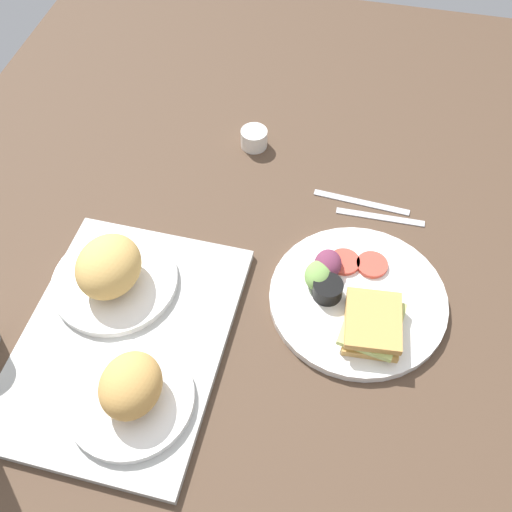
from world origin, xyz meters
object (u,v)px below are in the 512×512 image
Objects in this scene: bread_plate_far at (111,272)px; fork at (380,217)px; plate_with_salad at (356,299)px; espresso_cup at (254,138)px; serving_tray at (124,340)px; knife at (361,202)px; bread_plate_near at (131,391)px.

bread_plate_far is 51.64cm from fork.
espresso_cup is (34.95, 25.85, 0.38)cm from plate_with_salad.
knife is (39.61, -34.76, -0.55)cm from serving_tray.
bread_plate_far is 44.17cm from espresso_cup.
bread_plate_far reaches higher than espresso_cup.
plate_with_salad is (6.26, -41.36, -3.82)cm from bread_plate_far.
espresso_cup is at bearing 36.49° from plate_with_salad.
espresso_cup reaches higher than fork.
espresso_cup is 0.29× the size of knife.
plate_with_salad is at bearing 98.24° from knife.
bread_plate_near is at bearing 129.76° from plate_with_salad.
serving_tray is 1.46× the size of plate_with_salad.
plate_with_salad is (15.97, -36.36, 0.82)cm from serving_tray.
serving_tray is 2.29× the size of bread_plate_near.
fork is 0.89× the size of knife.
bread_plate_near is 57.65cm from knife.
espresso_cup is at bearing -20.63° from bread_plate_far.
serving_tray is 2.65× the size of fork.
bread_plate_far is 1.15× the size of knife.
bread_plate_near reaches higher than serving_tray.
bread_plate_far is (19.50, 10.40, 0.65)cm from bread_plate_near.
plate_with_salad is at bearing 82.58° from fork.
plate_with_salad reaches higher than knife.
serving_tray reaches higher than fork.
serving_tray is 11.87cm from bread_plate_far.
bread_plate_near is 57.33cm from fork.
espresso_cup is (50.92, -10.51, 1.20)cm from serving_tray.
knife is at bearing -53.06° from bread_plate_far.
espresso_cup is at bearing -27.64° from fork.
bread_plate_near is (-9.79, -5.40, 4.00)cm from serving_tray.
bread_plate_near is at bearing 63.65° from knife.
plate_with_salad reaches higher than serving_tray.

